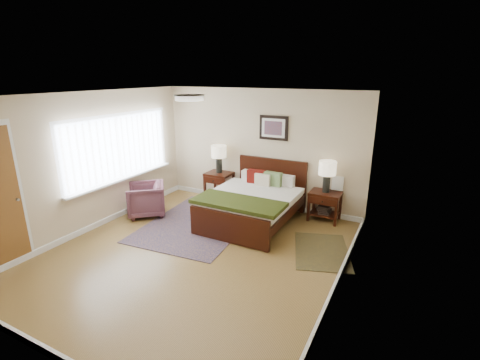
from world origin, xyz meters
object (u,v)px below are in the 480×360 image
at_px(nightstand_left, 219,178).
at_px(lamp_left, 219,154).
at_px(nightstand_right, 325,203).
at_px(lamp_right, 327,171).
at_px(bed, 253,199).
at_px(armchair, 146,199).
at_px(rug_persian, 199,223).

relative_size(nightstand_left, lamp_left, 1.09).
distance_m(nightstand_right, lamp_right, 0.65).
height_order(nightstand_right, lamp_left, lamp_left).
height_order(bed, lamp_left, lamp_left).
relative_size(bed, lamp_right, 3.23).
bearing_deg(lamp_right, nightstand_right, -90.00).
height_order(bed, nightstand_left, bed).
relative_size(nightstand_left, lamp_right, 1.09).
relative_size(armchair, rug_persian, 0.29).
bearing_deg(lamp_left, rug_persian, -77.38).
distance_m(bed, lamp_right, 1.51).
bearing_deg(lamp_right, lamp_left, 180.00).
xyz_separation_m(armchair, rug_persian, (1.19, 0.13, -0.32)).
xyz_separation_m(lamp_right, armchair, (-3.30, -1.40, -0.68)).
relative_size(bed, nightstand_right, 3.34).
height_order(bed, armchair, bed).
bearing_deg(lamp_left, bed, -31.77).
bearing_deg(nightstand_left, armchair, -123.34).
bearing_deg(rug_persian, bed, 25.46).
xyz_separation_m(nightstand_right, rug_persian, (-2.11, -1.26, -0.35)).
xyz_separation_m(lamp_left, armchair, (-0.91, -1.40, -0.76)).
bearing_deg(lamp_right, rug_persian, -149.00).
height_order(armchair, rug_persian, armchair).
height_order(lamp_left, armchair, lamp_left).
height_order(nightstand_right, armchair, armchair).
bearing_deg(lamp_left, lamp_right, 0.00).
relative_size(lamp_left, rug_persian, 0.24).
xyz_separation_m(lamp_left, rug_persian, (0.28, -1.27, -1.08)).
xyz_separation_m(nightstand_right, lamp_right, (-0.00, 0.01, 0.65)).
height_order(bed, nightstand_right, bed).
distance_m(nightstand_left, nightstand_right, 2.40).
distance_m(lamp_right, rug_persian, 2.66).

